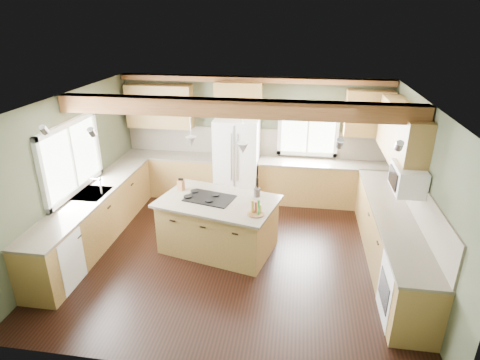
# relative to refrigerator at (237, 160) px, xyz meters

# --- Properties ---
(floor) EXTENTS (5.60, 5.60, 0.00)m
(floor) POSITION_rel_refrigerator_xyz_m (0.30, -2.12, -0.90)
(floor) COLOR black
(floor) RESTS_ON ground
(ceiling) EXTENTS (5.60, 5.60, 0.00)m
(ceiling) POSITION_rel_refrigerator_xyz_m (0.30, -2.12, 1.70)
(ceiling) COLOR silver
(ceiling) RESTS_ON wall_back
(wall_back) EXTENTS (5.60, 0.00, 5.60)m
(wall_back) POSITION_rel_refrigerator_xyz_m (0.30, 0.38, 0.40)
(wall_back) COLOR #3E4631
(wall_back) RESTS_ON ground
(wall_left) EXTENTS (0.00, 5.00, 5.00)m
(wall_left) POSITION_rel_refrigerator_xyz_m (-2.50, -2.12, 0.40)
(wall_left) COLOR #3E4631
(wall_left) RESTS_ON ground
(wall_right) EXTENTS (0.00, 5.00, 5.00)m
(wall_right) POSITION_rel_refrigerator_xyz_m (3.10, -2.12, 0.40)
(wall_right) COLOR #3E4631
(wall_right) RESTS_ON ground
(ceiling_beam) EXTENTS (5.55, 0.26, 0.26)m
(ceiling_beam) POSITION_rel_refrigerator_xyz_m (0.30, -2.02, 1.57)
(ceiling_beam) COLOR #553018
(ceiling_beam) RESTS_ON ceiling
(soffit_trim) EXTENTS (5.55, 0.20, 0.10)m
(soffit_trim) POSITION_rel_refrigerator_xyz_m (0.30, 0.28, 1.64)
(soffit_trim) COLOR #553018
(soffit_trim) RESTS_ON ceiling
(backsplash_back) EXTENTS (5.58, 0.03, 0.58)m
(backsplash_back) POSITION_rel_refrigerator_xyz_m (0.30, 0.36, 0.31)
(backsplash_back) COLOR brown
(backsplash_back) RESTS_ON wall_back
(backsplash_right) EXTENTS (0.03, 3.70, 0.58)m
(backsplash_right) POSITION_rel_refrigerator_xyz_m (3.08, -2.07, 0.31)
(backsplash_right) COLOR brown
(backsplash_right) RESTS_ON wall_right
(base_cab_back_left) EXTENTS (2.02, 0.60, 0.88)m
(base_cab_back_left) POSITION_rel_refrigerator_xyz_m (-1.49, 0.08, -0.46)
(base_cab_back_left) COLOR brown
(base_cab_back_left) RESTS_ON floor
(counter_back_left) EXTENTS (2.06, 0.64, 0.04)m
(counter_back_left) POSITION_rel_refrigerator_xyz_m (-1.49, 0.08, 0.00)
(counter_back_left) COLOR #4C4538
(counter_back_left) RESTS_ON base_cab_back_left
(base_cab_back_right) EXTENTS (2.62, 0.60, 0.88)m
(base_cab_back_right) POSITION_rel_refrigerator_xyz_m (1.79, 0.08, -0.46)
(base_cab_back_right) COLOR brown
(base_cab_back_right) RESTS_ON floor
(counter_back_right) EXTENTS (2.66, 0.64, 0.04)m
(counter_back_right) POSITION_rel_refrigerator_xyz_m (1.79, 0.08, 0.00)
(counter_back_right) COLOR #4C4538
(counter_back_right) RESTS_ON base_cab_back_right
(base_cab_left) EXTENTS (0.60, 3.70, 0.88)m
(base_cab_left) POSITION_rel_refrigerator_xyz_m (-2.20, -2.07, -0.46)
(base_cab_left) COLOR brown
(base_cab_left) RESTS_ON floor
(counter_left) EXTENTS (0.64, 3.74, 0.04)m
(counter_left) POSITION_rel_refrigerator_xyz_m (-2.20, -2.07, 0.00)
(counter_left) COLOR #4C4538
(counter_left) RESTS_ON base_cab_left
(base_cab_right) EXTENTS (0.60, 3.70, 0.88)m
(base_cab_right) POSITION_rel_refrigerator_xyz_m (2.80, -2.07, -0.46)
(base_cab_right) COLOR brown
(base_cab_right) RESTS_ON floor
(counter_right) EXTENTS (0.64, 3.74, 0.04)m
(counter_right) POSITION_rel_refrigerator_xyz_m (2.80, -2.07, 0.00)
(counter_right) COLOR #4C4538
(counter_right) RESTS_ON base_cab_right
(upper_cab_back_left) EXTENTS (1.40, 0.35, 0.90)m
(upper_cab_back_left) POSITION_rel_refrigerator_xyz_m (-1.69, 0.21, 1.05)
(upper_cab_back_left) COLOR brown
(upper_cab_back_left) RESTS_ON wall_back
(upper_cab_over_fridge) EXTENTS (0.96, 0.35, 0.70)m
(upper_cab_over_fridge) POSITION_rel_refrigerator_xyz_m (-0.00, 0.21, 1.25)
(upper_cab_over_fridge) COLOR brown
(upper_cab_over_fridge) RESTS_ON wall_back
(upper_cab_right) EXTENTS (0.35, 2.20, 0.90)m
(upper_cab_right) POSITION_rel_refrigerator_xyz_m (2.92, -1.22, 1.05)
(upper_cab_right) COLOR brown
(upper_cab_right) RESTS_ON wall_right
(upper_cab_back_corner) EXTENTS (0.90, 0.35, 0.90)m
(upper_cab_back_corner) POSITION_rel_refrigerator_xyz_m (2.60, 0.21, 1.05)
(upper_cab_back_corner) COLOR brown
(upper_cab_back_corner) RESTS_ON wall_back
(window_left) EXTENTS (0.04, 1.60, 1.05)m
(window_left) POSITION_rel_refrigerator_xyz_m (-2.48, -2.07, 0.65)
(window_left) COLOR white
(window_left) RESTS_ON wall_left
(window_back) EXTENTS (1.10, 0.04, 1.00)m
(window_back) POSITION_rel_refrigerator_xyz_m (1.45, 0.36, 0.65)
(window_back) COLOR white
(window_back) RESTS_ON wall_back
(sink) EXTENTS (0.50, 0.65, 0.03)m
(sink) POSITION_rel_refrigerator_xyz_m (-2.20, -2.07, 0.01)
(sink) COLOR #262628
(sink) RESTS_ON counter_left
(faucet) EXTENTS (0.02, 0.02, 0.28)m
(faucet) POSITION_rel_refrigerator_xyz_m (-2.02, -2.07, 0.15)
(faucet) COLOR #B2B2B7
(faucet) RESTS_ON sink
(dishwasher) EXTENTS (0.60, 0.60, 0.84)m
(dishwasher) POSITION_rel_refrigerator_xyz_m (-2.19, -3.37, -0.47)
(dishwasher) COLOR white
(dishwasher) RESTS_ON floor
(oven) EXTENTS (0.60, 0.72, 0.84)m
(oven) POSITION_rel_refrigerator_xyz_m (2.79, -3.37, -0.47)
(oven) COLOR white
(oven) RESTS_ON floor
(microwave) EXTENTS (0.40, 0.70, 0.38)m
(microwave) POSITION_rel_refrigerator_xyz_m (2.88, -2.17, 0.65)
(microwave) COLOR white
(microwave) RESTS_ON wall_right
(pendant_left) EXTENTS (0.18, 0.18, 0.16)m
(pendant_left) POSITION_rel_refrigerator_xyz_m (-0.44, -1.91, 0.98)
(pendant_left) COLOR #B2B2B7
(pendant_left) RESTS_ON ceiling
(pendant_right) EXTENTS (0.18, 0.18, 0.16)m
(pendant_right) POSITION_rel_refrigerator_xyz_m (0.43, -2.13, 0.98)
(pendant_right) COLOR #B2B2B7
(pendant_right) RESTS_ON ceiling
(refrigerator) EXTENTS (0.90, 0.74, 1.80)m
(refrigerator) POSITION_rel_refrigerator_xyz_m (0.00, 0.00, 0.00)
(refrigerator) COLOR white
(refrigerator) RESTS_ON floor
(island) EXTENTS (2.00, 1.49, 0.88)m
(island) POSITION_rel_refrigerator_xyz_m (-0.00, -2.02, -0.46)
(island) COLOR brown
(island) RESTS_ON floor
(island_top) EXTENTS (2.14, 1.63, 0.04)m
(island_top) POSITION_rel_refrigerator_xyz_m (-0.00, -2.02, 0.00)
(island_top) COLOR #4C4538
(island_top) RESTS_ON island
(cooktop) EXTENTS (0.88, 0.69, 0.02)m
(cooktop) POSITION_rel_refrigerator_xyz_m (-0.15, -1.98, 0.03)
(cooktop) COLOR black
(cooktop) RESTS_ON island_top
(knife_block) EXTENTS (0.13, 0.12, 0.18)m
(knife_block) POSITION_rel_refrigerator_xyz_m (-0.71, -1.71, 0.11)
(knife_block) COLOR brown
(knife_block) RESTS_ON island_top
(utensil_crock) EXTENTS (0.13, 0.13, 0.15)m
(utensil_crock) POSITION_rel_refrigerator_xyz_m (0.62, -1.77, 0.09)
(utensil_crock) COLOR #403833
(utensil_crock) RESTS_ON island_top
(bottle_tray) EXTENTS (0.36, 0.36, 0.24)m
(bottle_tray) POSITION_rel_refrigerator_xyz_m (0.68, -2.42, 0.14)
(bottle_tray) COLOR #5D2F1B
(bottle_tray) RESTS_ON island_top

